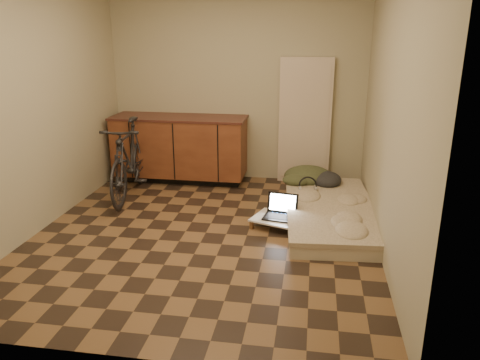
% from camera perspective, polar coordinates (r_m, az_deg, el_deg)
% --- Properties ---
extents(room_shell, '(3.50, 4.00, 2.60)m').
position_cam_1_polar(room_shell, '(4.59, -4.55, 8.54)').
color(room_shell, brown).
rests_on(room_shell, ground).
extents(cabinets, '(1.84, 0.62, 0.91)m').
position_cam_1_polar(cabinets, '(6.56, -7.31, 3.88)').
color(cabinets, black).
rests_on(cabinets, ground).
extents(appliance_panel, '(0.70, 0.10, 1.70)m').
position_cam_1_polar(appliance_panel, '(6.46, 7.92, 7.10)').
color(appliance_panel, beige).
rests_on(appliance_panel, ground).
extents(bicycle, '(0.67, 1.70, 1.07)m').
position_cam_1_polar(bicycle, '(6.03, -13.38, 2.94)').
color(bicycle, black).
rests_on(bicycle, ground).
extents(futon, '(1.12, 2.09, 0.17)m').
position_cam_1_polar(futon, '(5.35, 10.94, -3.88)').
color(futon, beige).
rests_on(futon, ground).
extents(clothing_pile, '(0.70, 0.60, 0.26)m').
position_cam_1_polar(clothing_pile, '(6.09, 8.89, 1.11)').
color(clothing_pile, '#353C23').
rests_on(clothing_pile, futon).
extents(headphones, '(0.28, 0.26, 0.16)m').
position_cam_1_polar(headphones, '(5.69, 8.27, -0.59)').
color(headphones, black).
rests_on(headphones, futon).
extents(lap_desk, '(0.75, 0.61, 0.11)m').
position_cam_1_polar(lap_desk, '(5.05, 5.34, -4.87)').
color(lap_desk, brown).
rests_on(lap_desk, ground).
extents(laptop, '(0.38, 0.35, 0.23)m').
position_cam_1_polar(laptop, '(5.09, 4.97, -3.91)').
color(laptop, black).
rests_on(laptop, lap_desk).
extents(mouse, '(0.09, 0.11, 0.03)m').
position_cam_1_polar(mouse, '(4.90, 7.80, -5.32)').
color(mouse, white).
rests_on(mouse, lap_desk).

